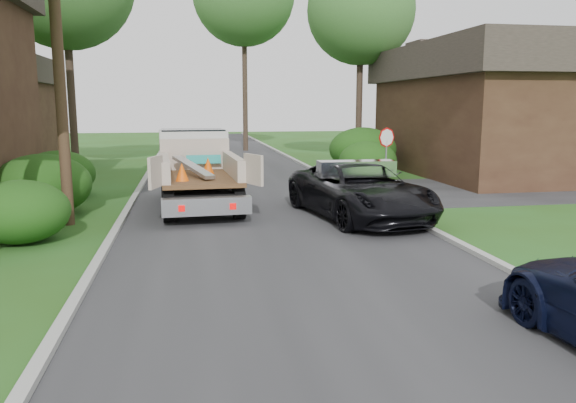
# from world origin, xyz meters

# --- Properties ---
(ground) EXTENTS (120.00, 120.00, 0.00)m
(ground) POSITION_xyz_m (0.00, 0.00, 0.00)
(ground) COLOR #294E16
(ground) RESTS_ON ground
(road) EXTENTS (8.00, 90.00, 0.02)m
(road) POSITION_xyz_m (0.00, 10.00, 0.00)
(road) COLOR #28282B
(road) RESTS_ON ground
(side_street) EXTENTS (16.00, 7.00, 0.02)m
(side_street) POSITION_xyz_m (12.00, 9.00, 0.01)
(side_street) COLOR #28282B
(side_street) RESTS_ON ground
(curb_left) EXTENTS (0.20, 90.00, 0.12)m
(curb_left) POSITION_xyz_m (-4.10, 10.00, 0.06)
(curb_left) COLOR #9E9E99
(curb_left) RESTS_ON ground
(curb_right) EXTENTS (0.20, 90.00, 0.12)m
(curb_right) POSITION_xyz_m (4.10, 10.00, 0.06)
(curb_right) COLOR #9E9E99
(curb_right) RESTS_ON ground
(stop_sign) EXTENTS (0.71, 0.32, 2.48)m
(stop_sign) POSITION_xyz_m (5.20, 9.00, 1.78)
(stop_sign) COLOR slate
(stop_sign) RESTS_ON ground
(utility_pole) EXTENTS (2.42, 1.25, 10.00)m
(utility_pole) POSITION_xyz_m (-5.48, 4.98, 5.17)
(utility_pole) COLOR #382619
(utility_pole) RESTS_ON ground
(house_right) EXTENTS (9.72, 12.96, 6.20)m
(house_right) POSITION_xyz_m (13.00, 14.00, 3.16)
(house_right) COLOR #362016
(house_right) RESTS_ON ground
(hedge_left_a) EXTENTS (2.34, 2.34, 1.53)m
(hedge_left_a) POSITION_xyz_m (-6.20, 3.00, 0.77)
(hedge_left_a) COLOR #183F0E
(hedge_left_a) RESTS_ON ground
(hedge_left_b) EXTENTS (2.86, 2.86, 1.87)m
(hedge_left_b) POSITION_xyz_m (-6.50, 6.50, 0.94)
(hedge_left_b) COLOR #183F0E
(hedge_left_b) RESTS_ON ground
(hedge_left_c) EXTENTS (2.60, 2.60, 1.70)m
(hedge_left_c) POSITION_xyz_m (-6.80, 10.00, 0.85)
(hedge_left_c) COLOR #183F0E
(hedge_left_c) RESTS_ON ground
(hedge_right_a) EXTENTS (2.60, 2.60, 1.70)m
(hedge_right_a) POSITION_xyz_m (5.80, 13.00, 0.85)
(hedge_right_a) COLOR #183F0E
(hedge_right_a) RESTS_ON ground
(hedge_right_b) EXTENTS (3.38, 3.38, 2.21)m
(hedge_right_b) POSITION_xyz_m (6.50, 16.00, 1.10)
(hedge_right_b) COLOR #183F0E
(hedge_right_b) RESTS_ON ground
(tree_right_far) EXTENTS (6.00, 6.00, 11.50)m
(tree_right_far) POSITION_xyz_m (7.50, 20.00, 8.48)
(tree_right_far) COLOR #2D2119
(tree_right_far) RESTS_ON ground
(flatbed_truck) EXTENTS (3.05, 6.63, 2.46)m
(flatbed_truck) POSITION_xyz_m (-1.93, 8.03, 1.34)
(flatbed_truck) COLOR black
(flatbed_truck) RESTS_ON ground
(black_pickup) EXTENTS (3.60, 6.21, 1.63)m
(black_pickup) POSITION_xyz_m (2.78, 4.50, 0.81)
(black_pickup) COLOR black
(black_pickup) RESTS_ON ground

